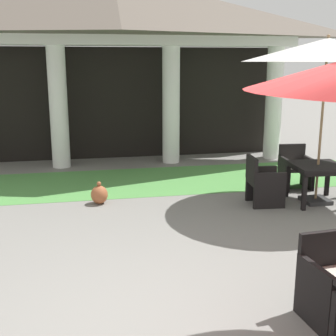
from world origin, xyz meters
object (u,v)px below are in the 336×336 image
object	(u,v)px
patio_table_mid_left	(318,170)
patio_chair_mid_left_north	(295,168)
terracotta_urn	(99,195)
patio_umbrella_mid_left	(327,51)
patio_chair_mid_left_west	(263,183)

from	to	relation	value
patio_table_mid_left	patio_chair_mid_left_north	world-z (taller)	patio_chair_mid_left_north
patio_table_mid_left	terracotta_urn	distance (m)	3.98
terracotta_urn	patio_table_mid_left	bearing A→B (deg)	-9.96
patio_umbrella_mid_left	patio_chair_mid_left_north	xyz separation A→B (m)	(0.08, 1.00, -2.29)
patio_umbrella_mid_left	patio_chair_mid_left_north	world-z (taller)	patio_umbrella_mid_left
patio_umbrella_mid_left	terracotta_urn	distance (m)	4.69
patio_table_mid_left	patio_chair_mid_left_north	distance (m)	1.02
patio_chair_mid_left_west	terracotta_urn	world-z (taller)	patio_chair_mid_left_west
patio_chair_mid_left_north	patio_chair_mid_left_west	size ratio (longest dim) A/B	0.97
patio_umbrella_mid_left	patio_chair_mid_left_west	distance (m)	2.50
patio_chair_mid_left_north	patio_chair_mid_left_west	distance (m)	1.42
patio_chair_mid_left_north	terracotta_urn	bearing A→B (deg)	9.05
patio_table_mid_left	patio_chair_mid_left_west	world-z (taller)	patio_chair_mid_left_west
patio_chair_mid_left_north	patio_chair_mid_left_west	world-z (taller)	patio_chair_mid_left_west
patio_umbrella_mid_left	patio_chair_mid_left_west	world-z (taller)	patio_umbrella_mid_left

